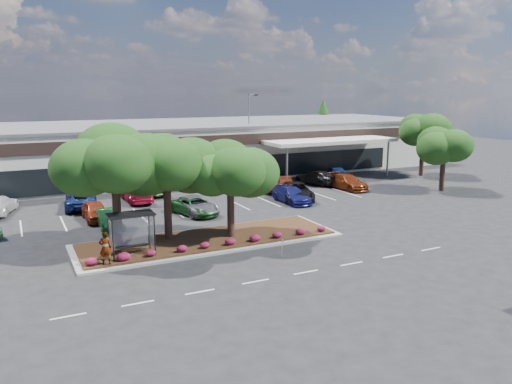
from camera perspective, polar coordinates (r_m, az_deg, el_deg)
name	(u,v)px	position (r m, az deg, el deg)	size (l,w,h in m)	color
ground	(262,254)	(31.84, 0.65, -7.10)	(160.00, 160.00, 0.00)	black
retail_store	(136,149)	(62.72, -13.55, 4.76)	(80.40, 25.20, 6.25)	beige
landscape_island	(209,240)	(34.52, -5.36, -5.45)	(18.00, 6.00, 0.26)	#999994
lane_markings	(202,217)	(40.98, -6.17, -2.91)	(33.12, 20.06, 0.01)	silver
shrub_row	(221,242)	(32.54, -4.04, -5.78)	(17.00, 0.80, 0.50)	maroon
bus_shelter	(131,222)	(31.47, -14.14, -3.30)	(2.75, 1.55, 2.59)	black
island_tree_west	(116,188)	(32.45, -15.75, 0.49)	(7.20, 7.20, 7.89)	#143B0F
island_tree_mid	(167,186)	(33.96, -10.15, 0.73)	(6.60, 6.60, 7.32)	#143B0F
island_tree_east	(231,190)	(33.97, -2.93, 0.20)	(5.80, 5.80, 6.50)	#143B0F
tree_east_near	(443,159)	(54.64, 20.63, 3.50)	(5.60, 5.60, 6.51)	#143B0F
tree_east_far	(423,144)	(63.68, 18.52, 5.18)	(6.40, 6.40, 7.62)	#143B0F
conifer_north_east	(323,125)	(85.64, 7.64, 7.60)	(3.96, 3.96, 9.00)	#143B0F
person_waiting	(105,248)	(30.26, -16.82, -6.12)	(0.72, 0.47, 1.98)	#594C47
light_pole	(250,139)	(61.16, -0.74, 6.07)	(1.43, 0.59, 9.88)	#999994
survey_stake	(282,246)	(31.20, 3.02, -6.13)	(0.08, 0.14, 1.12)	tan
car_1	(108,218)	(39.58, -16.61, -2.87)	(1.40, 4.02, 1.32)	#16471E
car_2	(95,211)	(41.78, -17.89, -2.08)	(1.77, 4.39, 1.49)	maroon
car_3	(195,207)	(41.83, -7.03, -1.67)	(2.29, 4.97, 1.38)	#144617
car_4	(196,205)	(42.11, -6.90, -1.52)	(2.44, 5.30, 1.47)	#5B5C62
car_5	(292,195)	(46.11, 4.10, -0.34)	(2.03, 5.00, 1.45)	navy
car_6	(296,191)	(47.28, 4.58, 0.07)	(2.73, 5.91, 1.64)	black
car_7	(286,187)	(49.55, 3.49, 0.52)	(2.08, 5.13, 1.49)	maroon
car_8	(347,182)	(53.18, 10.37, 1.14)	(2.16, 5.31, 1.54)	maroon
car_10	(81,199)	(46.48, -19.37, -0.80)	(2.59, 5.63, 1.56)	navy
car_11	(137,194)	(47.67, -13.48, -0.18)	(2.17, 5.34, 1.55)	maroon
car_12	(148,188)	(50.44, -12.28, 0.44)	(2.37, 5.14, 1.43)	#1E4619
car_13	(220,183)	(51.83, -4.14, 1.07)	(1.71, 4.90, 1.62)	#6D3F02
car_14	(259,183)	(51.35, 0.34, 1.02)	(1.74, 5.00, 1.65)	maroon
car_15	(239,178)	(54.64, -1.91, 1.61)	(2.61, 5.66, 1.57)	silver
car_16	(316,178)	(55.33, 6.90, 1.65)	(2.17, 5.34, 1.55)	black
car_17	(336,173)	(59.07, 9.11, 2.16)	(2.02, 4.97, 1.44)	navy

